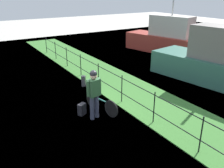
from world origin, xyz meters
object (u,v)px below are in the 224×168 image
(cyclist_person, at_px, (94,90))
(moored_boat_mid, at_px, (170,40))
(wooden_crate, at_px, (94,90))
(backpack_on_paving, at_px, (82,109))
(mooring_bollard, at_px, (84,81))
(bicycle_main, at_px, (101,103))
(terrier_dog, at_px, (94,84))
(moored_boat_near, at_px, (223,64))

(cyclist_person, distance_m, moored_boat_mid, 9.90)
(wooden_crate, relative_size, backpack_on_paving, 0.81)
(mooring_bollard, distance_m, moored_boat_mid, 7.90)
(mooring_bollard, bearing_deg, bicycle_main, -12.19)
(bicycle_main, xyz_separation_m, cyclist_person, (0.27, -0.40, 0.68))
(wooden_crate, height_order, cyclist_person, cyclist_person)
(wooden_crate, xyz_separation_m, moored_boat_mid, (-4.53, 8.14, 0.16))
(wooden_crate, bearing_deg, backpack_on_paving, -74.99)
(bicycle_main, height_order, cyclist_person, cyclist_person)
(wooden_crate, height_order, mooring_bollard, wooden_crate)
(cyclist_person, bearing_deg, terrier_dog, 150.24)
(cyclist_person, bearing_deg, mooring_bollard, 161.28)
(mooring_bollard, bearing_deg, moored_boat_near, 60.69)
(moored_boat_near, relative_size, moored_boat_mid, 1.03)
(mooring_bollard, bearing_deg, cyclist_person, -18.72)
(backpack_on_paving, relative_size, moored_boat_mid, 0.06)
(wooden_crate, distance_m, backpack_on_paving, 0.80)
(wooden_crate, xyz_separation_m, moored_boat_near, (0.85, 6.04, 0.19))
(mooring_bollard, height_order, moored_boat_near, moored_boat_near)
(moored_boat_near, height_order, moored_boat_mid, moored_boat_near)
(terrier_dog, bearing_deg, bicycle_main, 12.80)
(cyclist_person, bearing_deg, wooden_crate, 151.65)
(moored_boat_mid, bearing_deg, mooring_bollard, -72.75)
(wooden_crate, distance_m, moored_boat_mid, 9.31)
(backpack_on_paving, bearing_deg, terrier_dog, -17.01)
(wooden_crate, bearing_deg, bicycle_main, 12.80)
(mooring_bollard, relative_size, moored_boat_near, 0.07)
(terrier_dog, relative_size, backpack_on_paving, 0.81)
(bicycle_main, relative_size, moored_boat_mid, 0.23)
(terrier_dog, bearing_deg, cyclist_person, -29.76)
(mooring_bollard, bearing_deg, terrier_dog, -15.55)
(moored_boat_near, bearing_deg, mooring_bollard, -119.31)
(bicycle_main, xyz_separation_m, moored_boat_mid, (-4.86, 8.06, 0.58))
(backpack_on_paving, bearing_deg, bicycle_main, -45.26)
(cyclist_person, xyz_separation_m, moored_boat_mid, (-5.13, 8.46, -0.11))
(bicycle_main, relative_size, terrier_dog, 4.76)
(backpack_on_paving, bearing_deg, cyclist_person, -90.50)
(wooden_crate, distance_m, moored_boat_near, 6.10)
(wooden_crate, xyz_separation_m, mooring_bollard, (-2.19, 0.62, -0.50))
(mooring_bollard, bearing_deg, backpack_on_paving, -27.01)
(bicycle_main, xyz_separation_m, terrier_dog, (-0.31, -0.07, 0.63))
(cyclist_person, xyz_separation_m, mooring_bollard, (-2.80, 0.95, -0.77))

